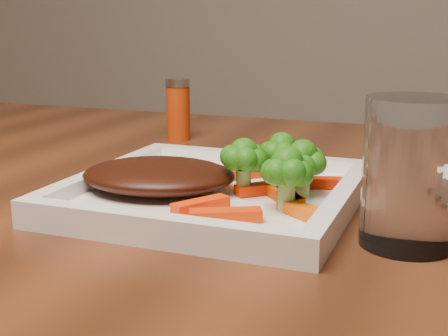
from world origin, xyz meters
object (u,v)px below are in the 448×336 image
(steak, at_px, (159,175))
(drinking_glass, at_px, (411,173))
(plate, at_px, (215,198))
(spice_shaker, at_px, (178,109))

(steak, xyz_separation_m, drinking_glass, (0.24, -0.04, 0.03))
(steak, relative_size, drinking_glass, 1.28)
(plate, relative_size, drinking_glass, 2.25)
(steak, relative_size, spice_shaker, 1.67)
(plate, xyz_separation_m, spice_shaker, (-0.17, 0.29, 0.04))
(steak, height_order, drinking_glass, drinking_glass)
(plate, bearing_deg, steak, -165.77)
(plate, height_order, spice_shaker, spice_shaker)
(plate, distance_m, drinking_glass, 0.20)
(spice_shaker, xyz_separation_m, drinking_glass, (0.36, -0.34, 0.01))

